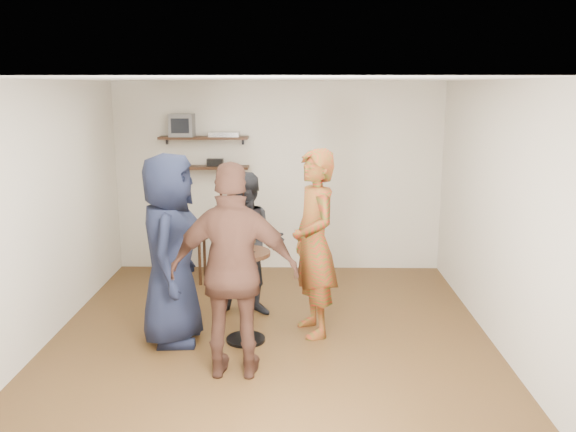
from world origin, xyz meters
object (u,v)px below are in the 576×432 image
object	(u,v)px
dvd_deck	(224,134)
person_navy	(170,250)
drinks_table	(245,284)
person_dark	(249,245)
person_brown	(234,272)
person_plaid	(314,243)
radio	(215,162)
crt_monitor	(182,125)
side_table	(187,244)

from	to	relation	value
dvd_deck	person_navy	distance (m)	2.62
dvd_deck	drinks_table	world-z (taller)	dvd_deck
person_dark	person_brown	distance (m)	1.47
drinks_table	person_plaid	bearing A→B (deg)	18.18
radio	person_brown	world-z (taller)	person_brown
person_dark	person_brown	size ratio (longest dim) A/B	0.85
person_navy	person_brown	size ratio (longest dim) A/B	1.00
crt_monitor	drinks_table	distance (m)	2.99
radio	drinks_table	distance (m)	2.66
drinks_table	person_navy	size ratio (longest dim) A/B	0.49
side_table	drinks_table	distance (m)	2.16
dvd_deck	person_plaid	world-z (taller)	person_plaid
dvd_deck	person_navy	world-z (taller)	dvd_deck
crt_monitor	side_table	xyz separation A→B (m)	(0.10, -0.48, -1.52)
side_table	person_brown	xyz separation A→B (m)	(0.92, -2.67, 0.46)
person_plaid	person_brown	bearing A→B (deg)	-54.90
person_brown	drinks_table	bearing A→B (deg)	-90.00
person_brown	radio	bearing A→B (deg)	-77.91
person_plaid	person_navy	bearing A→B (deg)	-98.74
radio	person_dark	bearing A→B (deg)	-70.74
dvd_deck	radio	size ratio (longest dim) A/B	1.82
radio	person_brown	bearing A→B (deg)	-79.54
side_table	person_navy	size ratio (longest dim) A/B	0.32
crt_monitor	person_dark	world-z (taller)	crt_monitor
person_brown	person_navy	bearing A→B (deg)	-43.84
crt_monitor	person_brown	distance (m)	3.47
drinks_table	dvd_deck	bearing A→B (deg)	100.91
crt_monitor	person_plaid	size ratio (longest dim) A/B	0.17
crt_monitor	dvd_deck	xyz separation A→B (m)	(0.57, 0.00, -0.12)
crt_monitor	person_navy	distance (m)	2.67
radio	drinks_table	size ratio (longest dim) A/B	0.23
dvd_deck	side_table	world-z (taller)	dvd_deck
person_dark	person_brown	world-z (taller)	person_brown
crt_monitor	person_navy	world-z (taller)	crt_monitor
person_plaid	crt_monitor	bearing A→B (deg)	-159.90
person_plaid	person_navy	distance (m)	1.45
drinks_table	person_brown	distance (m)	0.81
crt_monitor	person_navy	size ratio (longest dim) A/B	0.17
crt_monitor	person_brown	world-z (taller)	crt_monitor
dvd_deck	person_dark	xyz separation A→B (m)	(0.45, -1.69, -1.09)
drinks_table	person_navy	xyz separation A→B (m)	(-0.73, -0.01, 0.35)
crt_monitor	side_table	size ratio (longest dim) A/B	0.52
side_table	drinks_table	bearing A→B (deg)	-64.24
radio	side_table	bearing A→B (deg)	-125.20
person_plaid	person_dark	world-z (taller)	person_plaid
side_table	person_dark	world-z (taller)	person_dark
person_plaid	person_dark	xyz separation A→B (m)	(-0.71, 0.50, -0.15)
crt_monitor	person_dark	distance (m)	2.31
side_table	person_brown	bearing A→B (deg)	-71.07
crt_monitor	drinks_table	xyz separation A→B (m)	(1.03, -2.42, -1.41)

